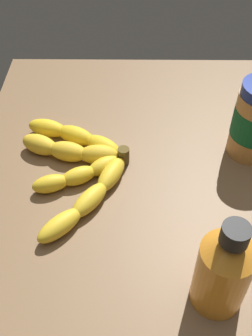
# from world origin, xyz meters

# --- Properties ---
(ground_plane) EXTENTS (0.88, 0.60, 0.05)m
(ground_plane) POSITION_xyz_m (0.00, 0.00, -0.02)
(ground_plane) COLOR brown
(banana_bunch) EXTENTS (0.28, 0.20, 0.03)m
(banana_bunch) POSITION_xyz_m (0.08, 0.11, 0.02)
(banana_bunch) COLOR yellow
(banana_bunch) RESTS_ON ground_plane
(honey_bottle) EXTENTS (0.07, 0.07, 0.15)m
(honey_bottle) POSITION_xyz_m (-0.15, -0.09, 0.07)
(honey_bottle) COLOR orange
(honey_bottle) RESTS_ON ground_plane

